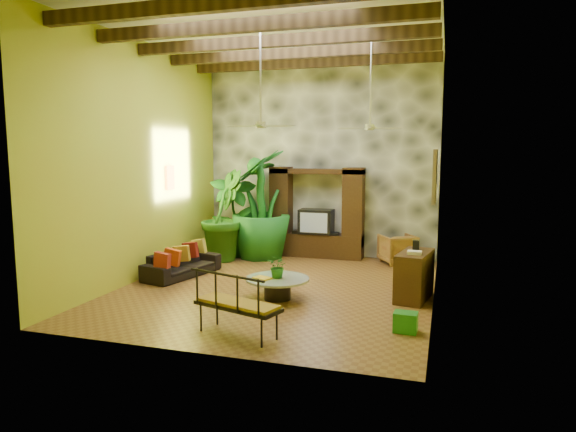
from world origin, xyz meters
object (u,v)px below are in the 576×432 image
(wicker_armchair, at_px, (398,249))
(side_console, at_px, (414,276))
(entertainment_center, at_px, (316,220))
(sofa, at_px, (182,264))
(tall_plant_a, at_px, (234,214))
(tall_plant_b, at_px, (223,215))
(iron_bench, at_px, (236,301))
(green_bin, at_px, (406,322))
(ceiling_fan_back, at_px, (370,117))
(ceiling_fan_front, at_px, (261,114))
(tall_plant_c, at_px, (261,204))
(coffee_table, at_px, (277,285))

(wicker_armchair, bearing_deg, side_console, 70.21)
(entertainment_center, relative_size, sofa, 1.30)
(tall_plant_a, height_order, tall_plant_b, tall_plant_b)
(sofa, distance_m, wicker_armchair, 5.14)
(tall_plant_a, bearing_deg, wicker_armchair, 6.24)
(iron_bench, bearing_deg, green_bin, 39.24)
(tall_plant_b, xyz_separation_m, iron_bench, (2.42, -4.89, -0.58))
(ceiling_fan_back, xyz_separation_m, wicker_armchair, (0.48, 1.76, -3.05))
(tall_plant_b, relative_size, iron_bench, 1.58)
(sofa, height_order, tall_plant_a, tall_plant_a)
(ceiling_fan_front, height_order, iron_bench, ceiling_fan_front)
(ceiling_fan_front, xyz_separation_m, side_console, (2.85, 0.38, -2.96))
(tall_plant_b, bearing_deg, entertainment_center, 25.93)
(sofa, xyz_separation_m, wicker_armchair, (4.38, 2.69, 0.09))
(ceiling_fan_front, relative_size, iron_bench, 1.30)
(entertainment_center, bearing_deg, green_bin, -62.04)
(ceiling_fan_front, xyz_separation_m, wicker_armchair, (2.28, 3.36, -3.05))
(tall_plant_c, bearing_deg, tall_plant_b, -148.90)
(wicker_armchair, relative_size, iron_bench, 0.54)
(entertainment_center, bearing_deg, side_console, -49.97)
(entertainment_center, relative_size, ceiling_fan_back, 1.29)
(tall_plant_a, bearing_deg, iron_bench, -66.62)
(ceiling_fan_front, relative_size, wicker_armchair, 2.38)
(entertainment_center, bearing_deg, sofa, -128.75)
(ceiling_fan_back, bearing_deg, wicker_armchair, 74.84)
(sofa, relative_size, wicker_armchair, 2.36)
(tall_plant_a, distance_m, iron_bench, 5.81)
(entertainment_center, xyz_separation_m, tall_plant_c, (-1.32, -0.54, 0.40))
(tall_plant_c, bearing_deg, wicker_armchair, 6.13)
(entertainment_center, height_order, tall_plant_c, tall_plant_c)
(ceiling_fan_back, bearing_deg, side_console, -49.25)
(ceiling_fan_front, relative_size, side_console, 1.69)
(wicker_armchair, bearing_deg, sofa, 0.84)
(side_console, height_order, green_bin, side_console)
(side_console, bearing_deg, tall_plant_b, 166.27)
(iron_bench, bearing_deg, coffee_table, 108.01)
(wicker_armchair, distance_m, tall_plant_a, 4.19)
(tall_plant_c, distance_m, side_console, 4.84)
(coffee_table, xyz_separation_m, green_bin, (2.40, -1.07, -0.10))
(green_bin, bearing_deg, tall_plant_b, 140.62)
(ceiling_fan_front, bearing_deg, tall_plant_b, 127.97)
(ceiling_fan_back, distance_m, side_console, 3.37)
(ceiling_fan_front, bearing_deg, wicker_armchair, 55.86)
(tall_plant_a, relative_size, side_console, 2.02)
(green_bin, bearing_deg, ceiling_fan_front, 153.19)
(ceiling_fan_front, xyz_separation_m, ceiling_fan_back, (1.80, 1.60, 0.00))
(entertainment_center, height_order, tall_plant_b, entertainment_center)
(side_console, distance_m, green_bin, 1.84)
(tall_plant_b, relative_size, coffee_table, 1.92)
(wicker_armchair, xyz_separation_m, side_console, (0.57, -2.98, 0.09))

